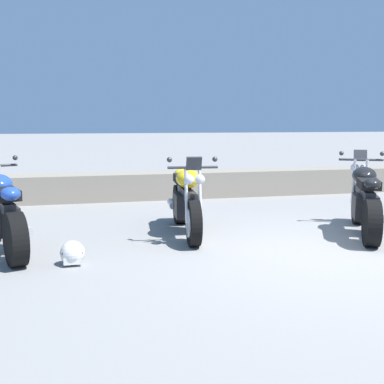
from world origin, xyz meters
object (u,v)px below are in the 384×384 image
object	(u,v)px
motorcycle_yellow_centre	(186,201)
motorcycle_black_far_right	(365,201)
motorcycle_blue_near_left	(3,213)
rider_helmet	(72,253)

from	to	relation	value
motorcycle_yellow_centre	motorcycle_black_far_right	bearing A→B (deg)	-12.65
motorcycle_yellow_centre	motorcycle_blue_near_left	bearing A→B (deg)	-171.20
rider_helmet	motorcycle_black_far_right	bearing A→B (deg)	8.56
motorcycle_yellow_centre	rider_helmet	world-z (taller)	motorcycle_yellow_centre
motorcycle_black_far_right	rider_helmet	xyz separation A→B (m)	(-4.12, -0.62, -0.35)
motorcycle_black_far_right	rider_helmet	size ratio (longest dim) A/B	6.89
motorcycle_blue_near_left	motorcycle_yellow_centre	distance (m)	2.47
motorcycle_black_far_right	rider_helmet	bearing A→B (deg)	-171.44
motorcycle_yellow_centre	motorcycle_black_far_right	distance (m)	2.59
motorcycle_blue_near_left	motorcycle_yellow_centre	world-z (taller)	same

